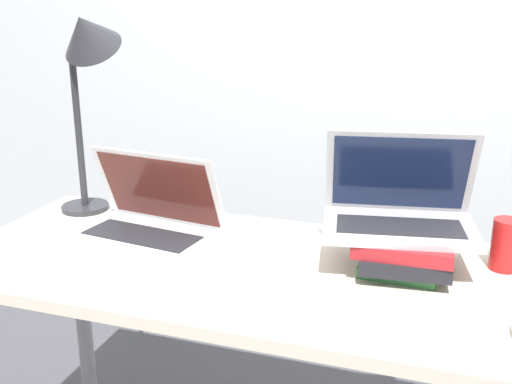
{
  "coord_description": "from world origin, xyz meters",
  "views": [
    {
      "loc": [
        0.32,
        -0.93,
        1.35
      ],
      "look_at": [
        -0.1,
        0.31,
        0.94
      ],
      "focal_mm": 42.0,
      "sensor_mm": 36.0,
      "label": 1
    }
  ],
  "objects_px": {
    "book_stack": "(404,247)",
    "desk_lamp": "(86,58)",
    "laptop_left": "(149,220)",
    "soda_can": "(506,245)",
    "wireless_keyboard": "(393,320)",
    "laptop_on_books": "(399,209)"
  },
  "relations": [
    {
      "from": "book_stack",
      "to": "desk_lamp",
      "type": "bearing_deg",
      "value": 174.33
    },
    {
      "from": "laptop_left",
      "to": "soda_can",
      "type": "bearing_deg",
      "value": 4.91
    },
    {
      "from": "book_stack",
      "to": "desk_lamp",
      "type": "distance_m",
      "value": 0.97
    },
    {
      "from": "wireless_keyboard",
      "to": "book_stack",
      "type": "bearing_deg",
      "value": 91.19
    },
    {
      "from": "wireless_keyboard",
      "to": "laptop_left",
      "type": "bearing_deg",
      "value": 158.62
    },
    {
      "from": "soda_can",
      "to": "desk_lamp",
      "type": "height_order",
      "value": "desk_lamp"
    },
    {
      "from": "laptop_left",
      "to": "desk_lamp",
      "type": "xyz_separation_m",
      "value": [
        -0.22,
        0.1,
        0.41
      ]
    },
    {
      "from": "soda_can",
      "to": "desk_lamp",
      "type": "bearing_deg",
      "value": 178.57
    },
    {
      "from": "laptop_on_books",
      "to": "laptop_left",
      "type": "bearing_deg",
      "value": -177.34
    },
    {
      "from": "desk_lamp",
      "to": "book_stack",
      "type": "bearing_deg",
      "value": -5.67
    },
    {
      "from": "laptop_left",
      "to": "desk_lamp",
      "type": "relative_size",
      "value": 0.66
    },
    {
      "from": "laptop_left",
      "to": "laptop_on_books",
      "type": "xyz_separation_m",
      "value": [
        0.64,
        0.03,
        0.09
      ]
    },
    {
      "from": "desk_lamp",
      "to": "wireless_keyboard",
      "type": "bearing_deg",
      "value": -22.26
    },
    {
      "from": "book_stack",
      "to": "soda_can",
      "type": "bearing_deg",
      "value": 14.99
    },
    {
      "from": "book_stack",
      "to": "wireless_keyboard",
      "type": "relative_size",
      "value": 0.96
    },
    {
      "from": "soda_can",
      "to": "laptop_on_books",
      "type": "bearing_deg",
      "value": -169.27
    },
    {
      "from": "laptop_left",
      "to": "wireless_keyboard",
      "type": "relative_size",
      "value": 1.35
    },
    {
      "from": "laptop_left",
      "to": "laptop_on_books",
      "type": "relative_size",
      "value": 1.06
    },
    {
      "from": "desk_lamp",
      "to": "soda_can",
      "type": "bearing_deg",
      "value": -1.43
    },
    {
      "from": "book_stack",
      "to": "wireless_keyboard",
      "type": "height_order",
      "value": "book_stack"
    },
    {
      "from": "book_stack",
      "to": "desk_lamp",
      "type": "xyz_separation_m",
      "value": [
        -0.88,
        0.09,
        0.4
      ]
    },
    {
      "from": "wireless_keyboard",
      "to": "laptop_on_books",
      "type": "bearing_deg",
      "value": 94.91
    }
  ]
}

